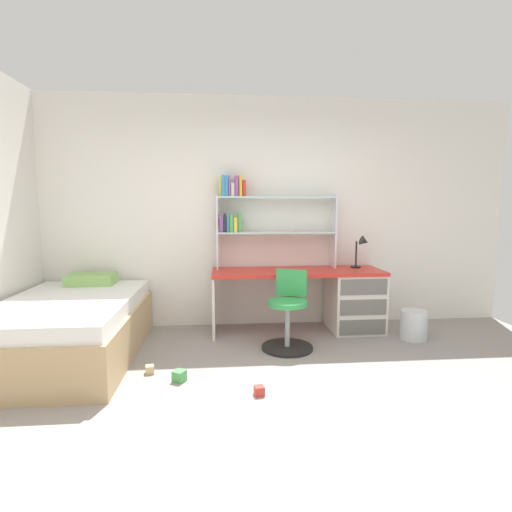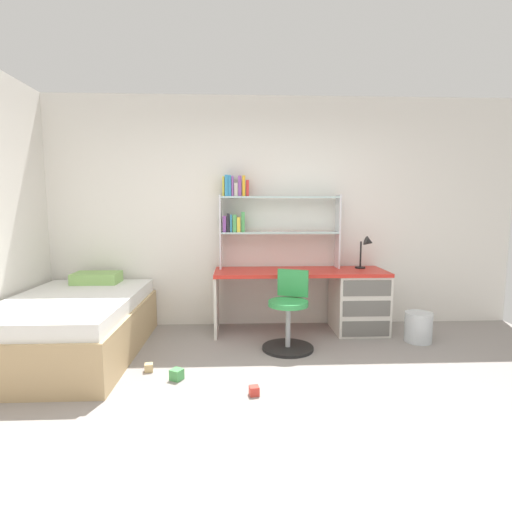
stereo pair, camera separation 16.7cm
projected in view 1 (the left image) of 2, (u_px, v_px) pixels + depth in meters
ground_plane at (293, 419)px, 2.72m from camera, size 6.09×5.43×0.02m
room_shell at (140, 215)px, 3.62m from camera, size 6.09×5.43×2.72m
desk at (340, 296)px, 4.61m from camera, size 1.94×0.61×0.72m
bookshelf_hutch at (257, 213)px, 4.59m from camera, size 1.40×0.22×1.08m
desk_lamp at (362, 247)px, 4.65m from camera, size 0.20×0.17×0.38m
swivel_chair at (288, 318)px, 4.02m from camera, size 0.52×0.52×0.79m
bed_platform at (70, 328)px, 3.75m from camera, size 1.21×1.90×0.70m
waste_bin at (414, 325)px, 4.30m from camera, size 0.29×0.29×0.32m
toy_block_green_0 at (179, 376)px, 3.27m from camera, size 0.12×0.12×0.09m
toy_block_natural_1 at (150, 369)px, 3.43m from camera, size 0.08×0.08×0.07m
toy_block_red_2 at (259, 391)px, 3.03m from camera, size 0.08×0.08×0.07m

